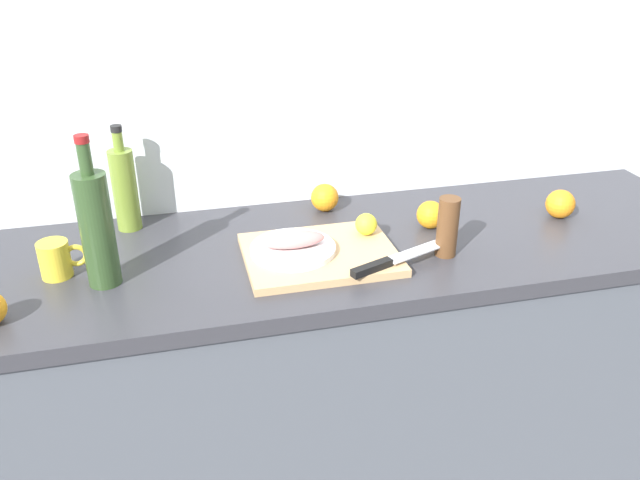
# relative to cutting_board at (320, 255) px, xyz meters

# --- Properties ---
(back_wall) EXTENTS (3.20, 0.05, 2.50)m
(back_wall) POSITION_rel_cutting_board_xyz_m (0.13, 0.39, 0.34)
(back_wall) COLOR silver
(back_wall) RESTS_ON ground_plane
(kitchen_counter) EXTENTS (2.00, 0.60, 0.90)m
(kitchen_counter) POSITION_rel_cutting_board_xyz_m (0.13, 0.06, -0.46)
(kitchen_counter) COLOR #4C5159
(kitchen_counter) RESTS_ON ground_plane
(cutting_board) EXTENTS (0.37, 0.29, 0.02)m
(cutting_board) POSITION_rel_cutting_board_xyz_m (0.00, 0.00, 0.00)
(cutting_board) COLOR tan
(cutting_board) RESTS_ON kitchen_counter
(white_plate) EXTENTS (0.21, 0.21, 0.01)m
(white_plate) POSITION_rel_cutting_board_xyz_m (-0.06, 0.01, 0.02)
(white_plate) COLOR white
(white_plate) RESTS_ON cutting_board
(fish_fillet) EXTENTS (0.16, 0.07, 0.04)m
(fish_fillet) POSITION_rel_cutting_board_xyz_m (-0.06, 0.01, 0.04)
(fish_fillet) COLOR tan
(fish_fillet) RESTS_ON white_plate
(chef_knife) EXTENTS (0.28, 0.13, 0.02)m
(chef_knife) POSITION_rel_cutting_board_xyz_m (0.14, -0.11, 0.02)
(chef_knife) COLOR silver
(chef_knife) RESTS_ON cutting_board
(lemon_0) EXTENTS (0.06, 0.06, 0.06)m
(lemon_0) POSITION_rel_cutting_board_xyz_m (0.14, 0.06, 0.04)
(lemon_0) COLOR yellow
(lemon_0) RESTS_ON cutting_board
(olive_oil_bottle) EXTENTS (0.06, 0.06, 0.28)m
(olive_oil_bottle) POSITION_rel_cutting_board_xyz_m (-0.46, 0.29, 0.11)
(olive_oil_bottle) COLOR olive
(olive_oil_bottle) RESTS_ON kitchen_counter
(wine_bottle) EXTENTS (0.07, 0.07, 0.35)m
(wine_bottle) POSITION_rel_cutting_board_xyz_m (-0.51, 0.00, 0.13)
(wine_bottle) COLOR #2D4723
(wine_bottle) RESTS_ON kitchen_counter
(coffee_mug_0) EXTENTS (0.11, 0.07, 0.09)m
(coffee_mug_0) POSITION_rel_cutting_board_xyz_m (-0.61, 0.06, 0.03)
(coffee_mug_0) COLOR yellow
(coffee_mug_0) RESTS_ON kitchen_counter
(orange_1) EXTENTS (0.08, 0.08, 0.08)m
(orange_1) POSITION_rel_cutting_board_xyz_m (0.70, 0.08, 0.03)
(orange_1) COLOR orange
(orange_1) RESTS_ON kitchen_counter
(orange_2) EXTENTS (0.08, 0.08, 0.08)m
(orange_2) POSITION_rel_cutting_board_xyz_m (0.08, 0.28, 0.03)
(orange_2) COLOR orange
(orange_2) RESTS_ON kitchen_counter
(orange_3) EXTENTS (0.07, 0.07, 0.07)m
(orange_3) POSITION_rel_cutting_board_xyz_m (0.33, 0.10, 0.03)
(orange_3) COLOR orange
(orange_3) RESTS_ON kitchen_counter
(pepper_mill) EXTENTS (0.05, 0.05, 0.15)m
(pepper_mill) POSITION_rel_cutting_board_xyz_m (0.31, -0.06, 0.07)
(pepper_mill) COLOR brown
(pepper_mill) RESTS_ON kitchen_counter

